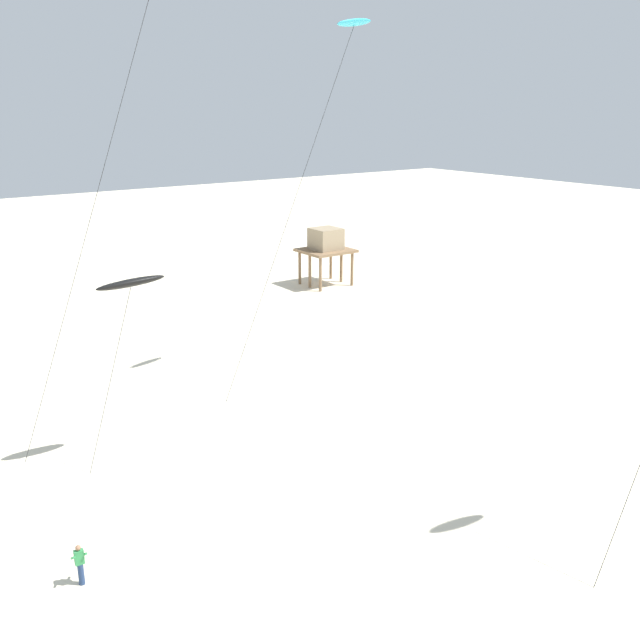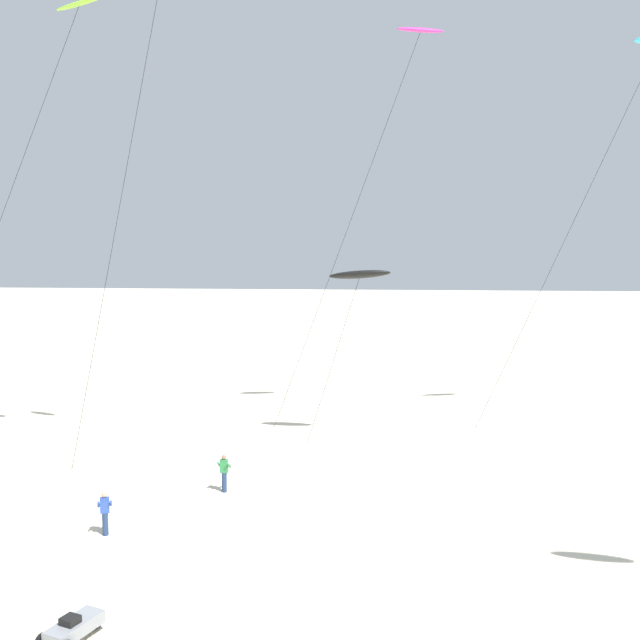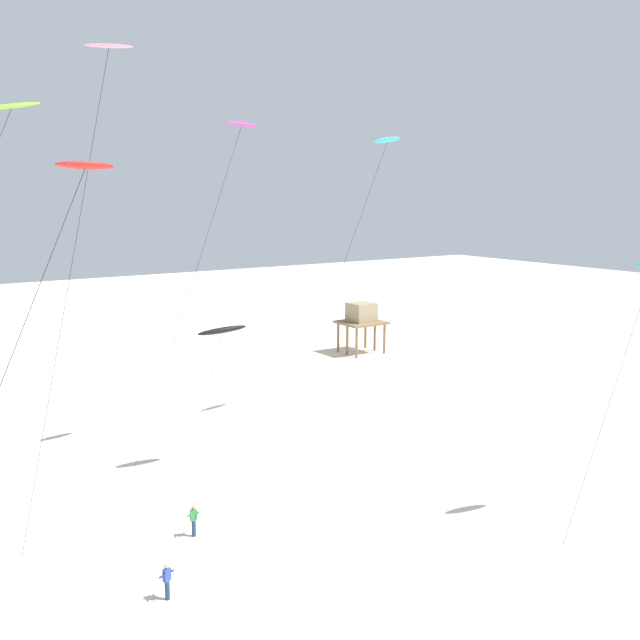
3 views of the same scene
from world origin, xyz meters
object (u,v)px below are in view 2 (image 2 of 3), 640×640
at_px(kite_lime, 75,14).
at_px(beach_buggy, 73,628).
at_px(kite_black, 359,275).
at_px(kite_flyer_middle, 105,512).
at_px(kite_flyer_nearest, 224,472).
at_px(kite_magenta, 418,37).

xyz_separation_m(kite_lime, beach_buggy, (5.51, -15.19, -20.74)).
relative_size(kite_black, beach_buggy, 4.52).
xyz_separation_m(kite_flyer_middle, beach_buggy, (1.83, -7.25, -0.46)).
bearing_deg(kite_flyer_middle, kite_flyer_nearest, 54.98).
relative_size(kite_flyer_nearest, beach_buggy, 0.79).
bearing_deg(beach_buggy, kite_flyer_nearest, 82.28).
distance_m(kite_lime, beach_buggy, 26.29).
height_order(kite_black, kite_flyer_nearest, kite_black).
bearing_deg(kite_magenta, kite_black, -137.03).
bearing_deg(kite_magenta, kite_flyer_nearest, -129.36).
height_order(kite_lime, kite_flyer_middle, kite_lime).
bearing_deg(kite_flyer_nearest, kite_flyer_middle, -125.02).
bearing_deg(kite_magenta, beach_buggy, -114.38).
height_order(kite_magenta, kite_flyer_nearest, kite_magenta).
relative_size(kite_magenta, kite_flyer_nearest, 13.42).
height_order(kite_flyer_nearest, kite_flyer_middle, same).
bearing_deg(kite_black, kite_flyer_middle, -125.68).
bearing_deg(kite_flyer_nearest, kite_black, 53.90).
height_order(kite_flyer_nearest, beach_buggy, kite_flyer_nearest).
xyz_separation_m(kite_lime, kite_black, (12.84, 4.82, -12.03)).
xyz_separation_m(kite_magenta, kite_flyer_middle, (-12.17, -15.56, -20.94)).
relative_size(kite_magenta, kite_flyer_middle, 13.42).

